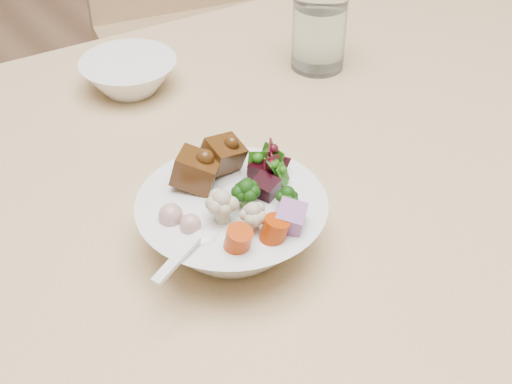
% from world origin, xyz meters
% --- Properties ---
extents(dining_table, '(1.50, 0.93, 0.68)m').
position_xyz_m(dining_table, '(0.28, 0.02, 0.61)').
color(dining_table, '#DBBE81').
rests_on(dining_table, ground).
extents(chair_far, '(0.52, 0.52, 0.95)m').
position_xyz_m(chair_far, '(0.29, 0.71, 0.53)').
color(chair_far, tan).
rests_on(chair_far, ground).
extents(food_bowl, '(0.19, 0.19, 0.10)m').
position_xyz_m(food_bowl, '(-0.13, -0.05, 0.71)').
color(food_bowl, white).
rests_on(food_bowl, dining_table).
extents(soup_spoon, '(0.09, 0.05, 0.02)m').
position_xyz_m(soup_spoon, '(-0.19, -0.08, 0.73)').
color(soup_spoon, white).
rests_on(soup_spoon, food_bowl).
extents(water_glass, '(0.08, 0.08, 0.13)m').
position_xyz_m(water_glass, '(0.18, 0.19, 0.74)').
color(water_glass, white).
rests_on(water_glass, dining_table).
extents(side_bowl, '(0.13, 0.13, 0.04)m').
position_xyz_m(side_bowl, '(-0.08, 0.29, 0.70)').
color(side_bowl, white).
rests_on(side_bowl, dining_table).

